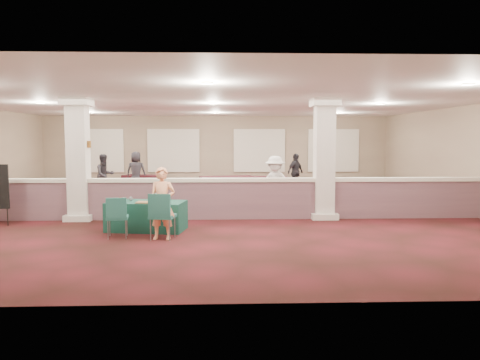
{
  "coord_description": "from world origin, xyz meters",
  "views": [
    {
      "loc": [
        0.29,
        -13.9,
        2.13
      ],
      "look_at": [
        0.73,
        -2.0,
        1.09
      ],
      "focal_mm": 35.0,
      "sensor_mm": 36.0,
      "label": 1
    }
  ],
  "objects_px": {
    "attendee_a": "(105,175)",
    "conf_chair_main": "(161,212)",
    "attendee_c": "(295,172)",
    "far_table_front_center": "(228,187)",
    "near_table": "(147,216)",
    "far_table_back_center": "(262,187)",
    "far_table_back_right": "(355,187)",
    "woman": "(162,203)",
    "far_table_front_right": "(337,188)",
    "far_table_back_left": "(144,183)",
    "attendee_b": "(275,183)",
    "attendee_d": "(136,172)",
    "conf_chair_side": "(117,214)"
  },
  "relations": [
    {
      "from": "attendee_a",
      "to": "conf_chair_main",
      "type": "bearing_deg",
      "value": -108.35
    },
    {
      "from": "conf_chair_main",
      "to": "attendee_c",
      "type": "height_order",
      "value": "attendee_c"
    },
    {
      "from": "far_table_front_center",
      "to": "near_table",
      "type": "bearing_deg",
      "value": -108.08
    },
    {
      "from": "far_table_back_center",
      "to": "attendee_c",
      "type": "bearing_deg",
      "value": 52.08
    },
    {
      "from": "far_table_back_right",
      "to": "woman",
      "type": "bearing_deg",
      "value": -130.77
    },
    {
      "from": "far_table_back_right",
      "to": "attendee_c",
      "type": "relative_size",
      "value": 1.09
    },
    {
      "from": "conf_chair_main",
      "to": "far_table_front_right",
      "type": "distance_m",
      "value": 8.94
    },
    {
      "from": "conf_chair_main",
      "to": "far_table_back_left",
      "type": "xyz_separation_m",
      "value": [
        -1.98,
        9.55,
        -0.26
      ]
    },
    {
      "from": "far_table_front_right",
      "to": "far_table_back_center",
      "type": "xyz_separation_m",
      "value": [
        -2.75,
        0.2,
        0.04
      ]
    },
    {
      "from": "far_table_back_left",
      "to": "attendee_b",
      "type": "xyz_separation_m",
      "value": [
        4.86,
        -5.5,
        0.49
      ]
    },
    {
      "from": "woman",
      "to": "attendee_d",
      "type": "bearing_deg",
      "value": 112.31
    },
    {
      "from": "conf_chair_side",
      "to": "attendee_c",
      "type": "distance_m",
      "value": 10.47
    },
    {
      "from": "attendee_b",
      "to": "near_table",
      "type": "bearing_deg",
      "value": -116.52
    },
    {
      "from": "conf_chair_main",
      "to": "far_table_back_right",
      "type": "relative_size",
      "value": 0.59
    },
    {
      "from": "near_table",
      "to": "attendee_a",
      "type": "bearing_deg",
      "value": 120.59
    },
    {
      "from": "far_table_back_right",
      "to": "attendee_c",
      "type": "xyz_separation_m",
      "value": [
        -1.94,
        1.98,
        0.43
      ]
    },
    {
      "from": "conf_chair_main",
      "to": "far_table_back_center",
      "type": "distance_m",
      "value": 7.76
    },
    {
      "from": "far_table_back_right",
      "to": "attendee_b",
      "type": "height_order",
      "value": "attendee_b"
    },
    {
      "from": "far_table_front_right",
      "to": "attendee_b",
      "type": "height_order",
      "value": "attendee_b"
    },
    {
      "from": "woman",
      "to": "attendee_d",
      "type": "height_order",
      "value": "attendee_d"
    },
    {
      "from": "near_table",
      "to": "far_table_back_center",
      "type": "xyz_separation_m",
      "value": [
        3.23,
        6.2,
        0.04
      ]
    },
    {
      "from": "conf_chair_main",
      "to": "woman",
      "type": "bearing_deg",
      "value": 79.06
    },
    {
      "from": "far_table_front_right",
      "to": "attendee_b",
      "type": "bearing_deg",
      "value": -131.16
    },
    {
      "from": "conf_chair_main",
      "to": "attendee_a",
      "type": "xyz_separation_m",
      "value": [
        -3.19,
        8.05,
        0.2
      ]
    },
    {
      "from": "near_table",
      "to": "woman",
      "type": "xyz_separation_m",
      "value": [
        0.5,
        -1.01,
        0.43
      ]
    },
    {
      "from": "attendee_b",
      "to": "attendee_c",
      "type": "distance_m",
      "value": 5.37
    },
    {
      "from": "near_table",
      "to": "woman",
      "type": "relative_size",
      "value": 1.14
    },
    {
      "from": "conf_chair_main",
      "to": "attendee_c",
      "type": "bearing_deg",
      "value": 74.87
    },
    {
      "from": "conf_chair_side",
      "to": "far_table_front_right",
      "type": "xyz_separation_m",
      "value": [
        6.47,
        6.87,
        -0.19
      ]
    },
    {
      "from": "near_table",
      "to": "attendee_b",
      "type": "distance_m",
      "value": 4.53
    },
    {
      "from": "far_table_front_center",
      "to": "attendee_b",
      "type": "distance_m",
      "value": 3.34
    },
    {
      "from": "conf_chair_side",
      "to": "attendee_b",
      "type": "bearing_deg",
      "value": 37.44
    },
    {
      "from": "far_table_front_center",
      "to": "attendee_d",
      "type": "height_order",
      "value": "attendee_d"
    },
    {
      "from": "conf_chair_main",
      "to": "woman",
      "type": "height_order",
      "value": "woman"
    },
    {
      "from": "near_table",
      "to": "conf_chair_side",
      "type": "bearing_deg",
      "value": -109.82
    },
    {
      "from": "woman",
      "to": "attendee_a",
      "type": "height_order",
      "value": "attendee_a"
    },
    {
      "from": "far_table_front_right",
      "to": "far_table_back_left",
      "type": "bearing_deg",
      "value": 161.52
    },
    {
      "from": "attendee_a",
      "to": "attendee_d",
      "type": "relative_size",
      "value": 0.96
    },
    {
      "from": "far_table_back_left",
      "to": "far_table_back_right",
      "type": "relative_size",
      "value": 0.95
    },
    {
      "from": "far_table_back_right",
      "to": "attendee_a",
      "type": "height_order",
      "value": "attendee_a"
    },
    {
      "from": "far_table_back_center",
      "to": "attendee_d",
      "type": "bearing_deg",
      "value": 158.15
    },
    {
      "from": "conf_chair_main",
      "to": "attendee_d",
      "type": "xyz_separation_m",
      "value": [
        -2.22,
        9.24,
        0.23
      ]
    },
    {
      "from": "far_table_back_center",
      "to": "far_table_front_center",
      "type": "bearing_deg",
      "value": -171.08
    },
    {
      "from": "attendee_a",
      "to": "far_table_back_right",
      "type": "bearing_deg",
      "value": -44.85
    },
    {
      "from": "attendee_d",
      "to": "conf_chair_main",
      "type": "bearing_deg",
      "value": 107.27
    },
    {
      "from": "far_table_back_left",
      "to": "conf_chair_main",
      "type": "bearing_deg",
      "value": -78.27
    },
    {
      "from": "near_table",
      "to": "far_table_back_right",
      "type": "relative_size",
      "value": 1.04
    },
    {
      "from": "near_table",
      "to": "far_table_front_center",
      "type": "relative_size",
      "value": 0.92
    },
    {
      "from": "conf_chair_side",
      "to": "far_table_back_left",
      "type": "xyz_separation_m",
      "value": [
        -1.01,
        9.37,
        -0.2
      ]
    },
    {
      "from": "attendee_d",
      "to": "far_table_back_left",
      "type": "bearing_deg",
      "value": -124.04
    }
  ]
}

